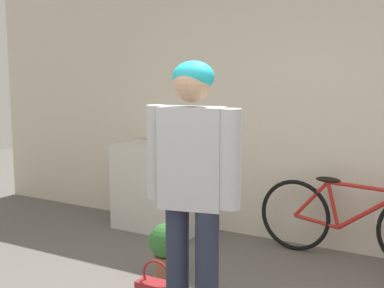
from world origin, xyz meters
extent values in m
cube|color=beige|center=(0.00, 2.73, 1.30)|extent=(8.00, 0.06, 2.60)
cube|color=white|center=(0.55, 2.70, 0.35)|extent=(0.08, 0.01, 0.12)
cube|color=beige|center=(-1.57, 2.43, 0.44)|extent=(0.89, 0.49, 0.87)
cylinder|color=#23283D|center=(-0.30, 0.72, 0.41)|extent=(0.15, 0.15, 0.82)
cylinder|color=#23283D|center=(-0.09, 0.72, 0.41)|extent=(0.15, 0.15, 0.82)
cube|color=#B2B2B7|center=(-0.19, 0.72, 1.13)|extent=(0.42, 0.26, 0.62)
cylinder|color=#B2B2B7|center=(-0.45, 0.72, 1.14)|extent=(0.12, 0.12, 0.59)
cylinder|color=#B2B2B7|center=(0.06, 0.72, 1.14)|extent=(0.12, 0.12, 0.59)
sphere|color=tan|center=(-0.19, 0.72, 1.57)|extent=(0.22, 0.22, 0.22)
ellipsoid|color=#23B7CC|center=(-0.19, 0.73, 1.61)|extent=(0.26, 0.23, 0.19)
torus|color=black|center=(-0.15, 2.51, 0.33)|extent=(0.66, 0.06, 0.65)
cylinder|color=red|center=(0.05, 2.50, 0.30)|extent=(0.40, 0.05, 0.08)
cylinder|color=red|center=(-0.01, 2.51, 0.50)|extent=(0.32, 0.04, 0.37)
cylinder|color=red|center=(0.19, 2.50, 0.47)|extent=(0.14, 0.04, 0.40)
cylinder|color=red|center=(0.50, 2.49, 0.47)|extent=(0.55, 0.06, 0.41)
cylinder|color=red|center=(0.45, 2.49, 0.66)|extent=(0.63, 0.05, 0.05)
ellipsoid|color=black|center=(0.14, 2.50, 0.69)|extent=(0.22, 0.09, 0.05)
ellipsoid|color=#EAD64C|center=(-1.52, 2.41, 0.89)|extent=(0.16, 0.04, 0.04)
ellipsoid|color=#EAD64C|center=(-1.62, 2.43, 0.89)|extent=(0.15, 0.10, 0.04)
ellipsoid|color=#EAD64C|center=(-1.41, 2.43, 0.89)|extent=(0.15, 0.10, 0.04)
sphere|color=brown|center=(-1.68, 2.45, 0.89)|extent=(0.02, 0.02, 0.02)
torus|color=maroon|center=(-0.51, 0.79, 0.30)|extent=(0.22, 0.02, 0.22)
cylinder|color=brown|center=(-0.78, 1.34, 0.10)|extent=(0.20, 0.20, 0.21)
sphere|color=#2D6B2D|center=(-0.78, 1.34, 0.33)|extent=(0.28, 0.28, 0.28)
camera|label=1|loc=(1.38, -2.01, 1.70)|focal=50.00mm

